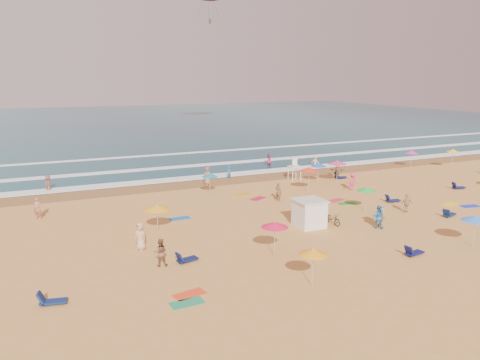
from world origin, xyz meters
name	(u,v)px	position (x,y,z in m)	size (l,w,h in m)	color
ground	(298,207)	(0.00, 0.00, 0.00)	(220.00, 220.00, 0.00)	gold
ocean	(122,123)	(0.00, 84.00, 0.00)	(220.00, 140.00, 0.18)	#0C4756
wet_sand	(240,179)	(0.00, 12.50, 0.01)	(220.00, 220.00, 0.00)	olive
surf_foam	(212,165)	(0.00, 21.32, 0.10)	(200.00, 18.70, 0.05)	white
cabana	(309,214)	(-2.02, -4.98, 1.00)	(2.00, 2.00, 2.00)	white
cabana_roof	(310,200)	(-2.02, -4.98, 2.06)	(2.20, 2.20, 0.12)	silver
bicycle	(332,218)	(-0.12, -5.28, 0.47)	(0.63, 1.80, 0.95)	black
lifeguard_stand	(294,171)	(5.35, 9.67, 1.05)	(1.20, 1.20, 2.10)	white
beach_umbrellas	(368,179)	(6.89, -0.75, 2.09)	(61.87, 25.61, 0.76)	green
loungers	(382,209)	(5.94, -3.99, 0.17)	(53.85, 21.83, 0.34)	navy
towels	(317,210)	(1.03, -1.46, 0.01)	(33.31, 24.73, 0.03)	#E9411D
beachgoers	(268,188)	(-0.48, 4.66, 0.81)	(33.98, 26.88, 2.13)	#2670B4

